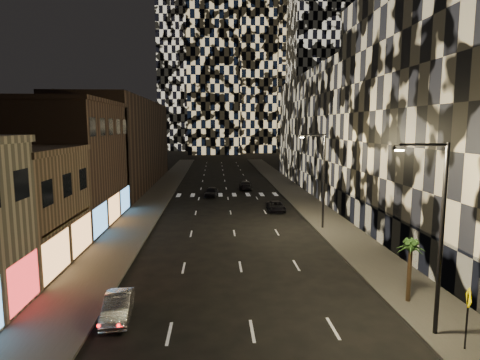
{
  "coord_description": "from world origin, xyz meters",
  "views": [
    {
      "loc": [
        -1.73,
        -7.22,
        9.87
      ],
      "look_at": [
        0.06,
        21.44,
        6.0
      ],
      "focal_mm": 30.0,
      "sensor_mm": 36.0,
      "label": 1
    }
  ],
  "objects": [
    {
      "name": "midrise_base",
      "position": [
        12.3,
        24.5,
        1.5
      ],
      "size": [
        0.6,
        25.0,
        3.0
      ],
      "primitive_type": "cube",
      "color": "#383838",
      "rests_on": "ground"
    },
    {
      "name": "car_silver_parked",
      "position": [
        -6.8,
        12.73,
        0.62
      ],
      "size": [
        1.66,
        3.9,
        1.25
      ],
      "primitive_type": "imported",
      "rotation": [
        0.0,
        0.0,
        0.09
      ],
      "color": "#A7A6AC",
      "rests_on": "ground"
    },
    {
      "name": "streetlight_near",
      "position": [
        8.35,
        10.0,
        5.35
      ],
      "size": [
        2.55,
        0.25,
        9.0
      ],
      "color": "black",
      "rests_on": "sidewalk_right"
    },
    {
      "name": "car_dark_midlane",
      "position": [
        -2.28,
        48.53,
        0.68
      ],
      "size": [
        2.14,
        4.19,
        1.37
      ],
      "primitive_type": "imported",
      "rotation": [
        0.0,
        0.0,
        -0.14
      ],
      "color": "black",
      "rests_on": "ground"
    },
    {
      "name": "tower_right_mid",
      "position": [
        35.0,
        135.0,
        50.0
      ],
      "size": [
        20.0,
        20.0,
        100.0
      ],
      "primitive_type": "cube",
      "color": "black",
      "rests_on": "ground"
    },
    {
      "name": "sidewalk_right",
      "position": [
        10.0,
        50.0,
        0.07
      ],
      "size": [
        4.0,
        120.0,
        0.15
      ],
      "primitive_type": "cube",
      "color": "#47443F",
      "rests_on": "ground"
    },
    {
      "name": "curb_right",
      "position": [
        7.9,
        50.0,
        0.07
      ],
      "size": [
        0.2,
        120.0,
        0.15
      ],
      "primitive_type": "cube",
      "color": "#4C4C47",
      "rests_on": "ground"
    },
    {
      "name": "tower_left_back",
      "position": [
        -12.0,
        165.0,
        60.0
      ],
      "size": [
        24.0,
        24.0,
        120.0
      ],
      "primitive_type": "cube",
      "color": "black",
      "rests_on": "ground"
    },
    {
      "name": "retail_brown",
      "position": [
        -17.0,
        33.5,
        6.0
      ],
      "size": [
        10.0,
        15.0,
        12.0
      ],
      "primitive_type": "cube",
      "color": "#4A352A",
      "rests_on": "ground"
    },
    {
      "name": "midrise_filler_right",
      "position": [
        20.0,
        57.0,
        9.0
      ],
      "size": [
        16.0,
        40.0,
        18.0
      ],
      "primitive_type": "cube",
      "color": "#232326",
      "rests_on": "ground"
    },
    {
      "name": "streetlight_far",
      "position": [
        8.35,
        30.0,
        5.35
      ],
      "size": [
        2.55,
        0.25,
        9.0
      ],
      "color": "black",
      "rests_on": "sidewalk_right"
    },
    {
      "name": "tower_center_low",
      "position": [
        -2.0,
        140.0,
        47.5
      ],
      "size": [
        18.0,
        18.0,
        95.0
      ],
      "primitive_type": "cube",
      "color": "black",
      "rests_on": "ground"
    },
    {
      "name": "curb_left",
      "position": [
        -7.9,
        50.0,
        0.07
      ],
      "size": [
        0.2,
        120.0,
        0.15
      ],
      "primitive_type": "cube",
      "color": "#4C4C47",
      "rests_on": "ground"
    },
    {
      "name": "ped_sign",
      "position": [
        9.17,
        8.61,
        2.07
      ],
      "size": [
        0.4,
        0.88,
        2.81
      ],
      "rotation": [
        0.0,
        0.0,
        -0.39
      ],
      "color": "black",
      "rests_on": "sidewalk_right"
    },
    {
      "name": "car_dark_rightlane",
      "position": [
        5.33,
        38.3,
        0.57
      ],
      "size": [
        1.93,
        4.12,
        1.14
      ],
      "primitive_type": "imported",
      "rotation": [
        0.0,
        0.0,
        -0.01
      ],
      "color": "black",
      "rests_on": "ground"
    },
    {
      "name": "sidewalk_left",
      "position": [
        -10.0,
        50.0,
        0.07
      ],
      "size": [
        4.0,
        120.0,
        0.15
      ],
      "primitive_type": "cube",
      "color": "#47443F",
      "rests_on": "ground"
    },
    {
      "name": "palm_tree",
      "position": [
        9.0,
        13.51,
        3.09
      ],
      "size": [
        1.82,
        1.79,
        3.56
      ],
      "color": "#47331E",
      "rests_on": "sidewalk_right"
    },
    {
      "name": "retail_filler_left",
      "position": [
        -17.0,
        60.0,
        7.0
      ],
      "size": [
        10.0,
        40.0,
        14.0
      ],
      "primitive_type": "cube",
      "color": "#4A352A",
      "rests_on": "ground"
    },
    {
      "name": "car_dark_oncoming",
      "position": [
        3.0,
        54.74,
        0.67
      ],
      "size": [
        2.08,
        4.72,
        1.35
      ],
      "primitive_type": "imported",
      "rotation": [
        0.0,
        0.0,
        3.1
      ],
      "color": "black",
      "rests_on": "ground"
    }
  ]
}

